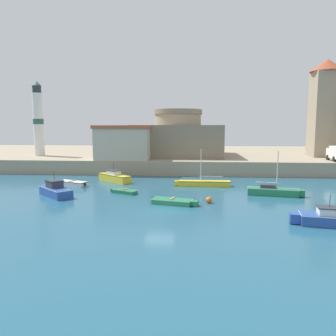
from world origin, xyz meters
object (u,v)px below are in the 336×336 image
(mooring_buoy, at_px, (209,200))
(sailboat_green_5, at_px, (274,191))
(motorboat_blue_4, at_px, (329,218))
(fortress, at_px, (178,138))
(dinghy_green_1, at_px, (124,191))
(motorboat_blue_7, at_px, (55,190))
(dinghy_white_2, at_px, (72,183))
(lighthouse, at_px, (38,120))
(dinghy_green_0, at_px, (174,201))
(motorboat_yellow_6, at_px, (114,177))
(sailboat_yellow_3, at_px, (204,183))
(harbor_shed_mid_row, at_px, (125,142))

(mooring_buoy, bearing_deg, sailboat_green_5, 29.78)
(motorboat_blue_4, distance_m, fortress, 36.54)
(dinghy_green_1, xyz_separation_m, motorboat_blue_7, (-6.87, -1.92, 0.37))
(fortress, bearing_deg, dinghy_white_2, -121.12)
(dinghy_white_2, distance_m, fortress, 23.57)
(dinghy_green_1, xyz_separation_m, dinghy_white_2, (-7.30, 3.92, 0.08))
(motorboat_blue_4, relative_size, mooring_buoy, 8.94)
(motorboat_blue_4, relative_size, lighthouse, 0.41)
(lighthouse, bearing_deg, dinghy_green_1, -46.93)
(dinghy_green_0, height_order, fortress, fortress)
(fortress, bearing_deg, motorboat_blue_4, -69.42)
(motorboat_blue_4, relative_size, sailboat_green_5, 0.91)
(fortress, bearing_deg, motorboat_yellow_6, -115.07)
(dinghy_white_2, bearing_deg, mooring_buoy, -25.53)
(sailboat_yellow_3, distance_m, harbor_shed_mid_row, 17.06)
(motorboat_blue_4, bearing_deg, harbor_shed_mid_row, 127.96)
(sailboat_yellow_3, height_order, motorboat_blue_4, sailboat_yellow_3)
(dinghy_green_1, relative_size, harbor_shed_mid_row, 0.38)
(motorboat_blue_4, bearing_deg, dinghy_green_0, 154.33)
(dinghy_green_0, distance_m, mooring_buoy, 3.39)
(motorboat_blue_4, xyz_separation_m, motorboat_yellow_6, (-20.31, 17.76, 0.05))
(motorboat_yellow_6, height_order, mooring_buoy, motorboat_yellow_6)
(motorboat_yellow_6, height_order, fortress, fortress)
(dinghy_green_1, bearing_deg, dinghy_green_0, -39.34)
(dinghy_green_1, xyz_separation_m, mooring_buoy, (8.94, -3.83, 0.05))
(dinghy_green_0, xyz_separation_m, motorboat_blue_4, (11.72, -5.63, 0.25))
(mooring_buoy, bearing_deg, motorboat_yellow_6, 136.34)
(mooring_buoy, relative_size, harbor_shed_mid_row, 0.07)
(dinghy_green_0, bearing_deg, sailboat_green_5, 24.93)
(mooring_buoy, height_order, harbor_shed_mid_row, harbor_shed_mid_row)
(dinghy_green_0, bearing_deg, motorboat_yellow_6, 125.29)
(sailboat_green_5, bearing_deg, sailboat_yellow_3, 145.12)
(motorboat_blue_4, bearing_deg, sailboat_yellow_3, 119.55)
(sailboat_yellow_3, xyz_separation_m, fortress, (-4.05, 18.59, 4.81))
(dinghy_green_0, bearing_deg, motorboat_blue_7, 167.81)
(sailboat_green_5, xyz_separation_m, mooring_buoy, (-6.87, -3.93, -0.19))
(dinghy_white_2, xyz_separation_m, harbor_shed_mid_row, (3.92, 12.40, 4.44))
(dinghy_green_1, distance_m, harbor_shed_mid_row, 17.28)
(dinghy_green_0, bearing_deg, harbor_shed_mid_row, 113.30)
(harbor_shed_mid_row, bearing_deg, fortress, 42.55)
(mooring_buoy, bearing_deg, harbor_shed_mid_row, 121.43)
(mooring_buoy, distance_m, lighthouse, 38.33)
(lighthouse, bearing_deg, motorboat_blue_7, -61.08)
(motorboat_blue_4, height_order, motorboat_yellow_6, motorboat_yellow_6)
(mooring_buoy, xyz_separation_m, lighthouse, (-28.32, 24.56, 8.01))
(motorboat_blue_4, bearing_deg, motorboat_blue_7, 161.01)
(dinghy_white_2, distance_m, sailboat_green_5, 23.43)
(sailboat_green_5, xyz_separation_m, fortress, (-11.19, 23.57, 4.70))
(motorboat_blue_4, bearing_deg, sailboat_green_5, 98.52)
(dinghy_green_1, relative_size, motorboat_blue_7, 0.67)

